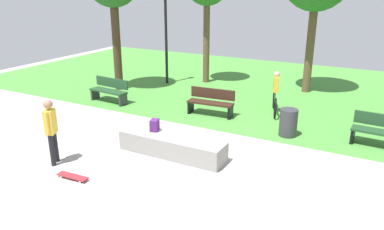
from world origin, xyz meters
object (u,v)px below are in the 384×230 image
(backpack_on_ledge, at_px, (155,125))
(trash_bin, at_px, (288,123))
(lamp_post, at_px, (166,29))
(cyclist_on_bicycle, at_px, (275,95))
(park_bench_far_right, at_px, (211,102))
(skater_performing_trick, at_px, (51,127))
(skateboard_by_ledge, at_px, (73,176))
(park_bench_far_left, at_px, (383,131))
(concrete_ledge, at_px, (172,146))
(park_bench_near_path, at_px, (110,90))

(backpack_on_ledge, height_order, trash_bin, backpack_on_ledge)
(lamp_post, distance_m, cyclist_on_bicycle, 6.11)
(lamp_post, bearing_deg, park_bench_far_right, -39.63)
(backpack_on_ledge, height_order, skater_performing_trick, skater_performing_trick)
(skateboard_by_ledge, height_order, park_bench_far_left, park_bench_far_left)
(skater_performing_trick, bearing_deg, backpack_on_ledge, 48.55)
(park_bench_far_left, relative_size, trash_bin, 1.95)
(concrete_ledge, distance_m, skater_performing_trick, 3.07)
(skater_performing_trick, bearing_deg, cyclist_on_bicycle, 60.40)
(trash_bin, bearing_deg, skateboard_by_ledge, -126.63)
(park_bench_near_path, distance_m, lamp_post, 4.06)
(skateboard_by_ledge, bearing_deg, backpack_on_ledge, 72.27)
(skater_performing_trick, distance_m, skateboard_by_ledge, 1.40)
(skater_performing_trick, distance_m, trash_bin, 6.63)
(trash_bin, distance_m, cyclist_on_bicycle, 2.18)
(park_bench_far_right, distance_m, park_bench_near_path, 4.11)
(concrete_ledge, xyz_separation_m, park_bench_far_right, (-0.50, 3.44, 0.22))
(park_bench_near_path, bearing_deg, park_bench_far_right, 6.53)
(trash_bin, height_order, cyclist_on_bicycle, cyclist_on_bicycle)
(skateboard_by_ledge, height_order, cyclist_on_bicycle, cyclist_on_bicycle)
(lamp_post, bearing_deg, cyclist_on_bicycle, -17.54)
(park_bench_far_left, distance_m, lamp_post, 9.83)
(lamp_post, relative_size, trash_bin, 4.85)
(skateboard_by_ledge, xyz_separation_m, cyclist_on_bicycle, (2.75, 6.95, 0.57))
(skateboard_by_ledge, bearing_deg, park_bench_far_right, 81.14)
(concrete_ledge, xyz_separation_m, park_bench_far_left, (4.86, 3.23, 0.22))
(skateboard_by_ledge, bearing_deg, concrete_ledge, 57.96)
(cyclist_on_bicycle, bearing_deg, backpack_on_ledge, -113.44)
(skater_performing_trick, distance_m, park_bench_far_right, 5.60)
(concrete_ledge, height_order, skater_performing_trick, skater_performing_trick)
(concrete_ledge, distance_m, park_bench_near_path, 5.47)
(concrete_ledge, xyz_separation_m, skateboard_by_ledge, (-1.38, -2.21, -0.20))
(concrete_ledge, distance_m, park_bench_far_left, 5.84)
(concrete_ledge, distance_m, backpack_on_ledge, 0.77)
(skater_performing_trick, bearing_deg, park_bench_far_right, 70.51)
(skater_performing_trick, height_order, park_bench_far_right, skater_performing_trick)
(park_bench_near_path, xyz_separation_m, cyclist_on_bicycle, (5.95, 1.77, 0.15))
(park_bench_far_left, distance_m, trash_bin, 2.55)
(concrete_ledge, relative_size, lamp_post, 0.73)
(skater_performing_trick, xyz_separation_m, trash_bin, (4.71, 4.63, -0.57))
(skateboard_by_ledge, height_order, trash_bin, trash_bin)
(trash_bin, bearing_deg, park_bench_far_left, 9.44)
(concrete_ledge, height_order, park_bench_far_left, park_bench_far_left)
(skateboard_by_ledge, distance_m, lamp_post, 9.46)
(backpack_on_ledge, height_order, park_bench_far_right, park_bench_far_right)
(park_bench_far_left, xyz_separation_m, trash_bin, (-2.51, -0.42, -0.07))
(park_bench_far_left, bearing_deg, park_bench_far_right, 177.70)
(cyclist_on_bicycle, bearing_deg, park_bench_far_left, -23.43)
(backpack_on_ledge, height_order, lamp_post, lamp_post)
(backpack_on_ledge, xyz_separation_m, park_bench_near_path, (-3.96, 2.83, -0.21))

